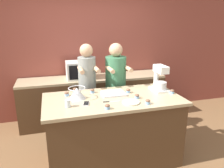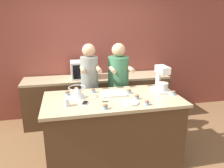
{
  "view_description": "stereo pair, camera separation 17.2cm",
  "coord_description": "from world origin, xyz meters",
  "px_view_note": "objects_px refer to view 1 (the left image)",
  "views": [
    {
      "loc": [
        -0.77,
        -2.65,
        1.98
      ],
      "look_at": [
        0.0,
        0.05,
        1.14
      ],
      "focal_mm": 35.0,
      "sensor_mm": 36.0,
      "label": 1
    },
    {
      "loc": [
        -0.6,
        -2.69,
        1.98
      ],
      "look_at": [
        0.0,
        0.05,
        1.14
      ],
      "focal_mm": 35.0,
      "sensor_mm": 36.0,
      "label": 2
    }
  ],
  "objects_px": {
    "microwave_oven": "(79,70)",
    "cupcake_2": "(92,91)",
    "person_left": "(88,90)",
    "cupcake_1": "(75,90)",
    "cupcake_5": "(107,107)",
    "cupcake_3": "(128,91)",
    "cupcake_7": "(172,91)",
    "cell_phone": "(86,104)",
    "drinking_glass": "(68,103)",
    "knife": "(110,102)",
    "cupcake_0": "(137,96)",
    "mixing_bowl": "(77,93)",
    "baking_tray": "(113,93)",
    "small_plate": "(131,102)",
    "cupcake_4": "(67,94)",
    "cupcake_6": "(148,102)",
    "person_right": "(116,89)",
    "stand_mixer": "(160,80)"
  },
  "relations": [
    {
      "from": "knife",
      "to": "cupcake_0",
      "type": "distance_m",
      "value": 0.38
    },
    {
      "from": "person_left",
      "to": "cupcake_1",
      "type": "bearing_deg",
      "value": -126.27
    },
    {
      "from": "mixing_bowl",
      "to": "cell_phone",
      "type": "height_order",
      "value": "mixing_bowl"
    },
    {
      "from": "cupcake_4",
      "to": "drinking_glass",
      "type": "bearing_deg",
      "value": -92.76
    },
    {
      "from": "cupcake_1",
      "to": "cupcake_2",
      "type": "xyz_separation_m",
      "value": [
        0.23,
        -0.11,
        0.0
      ]
    },
    {
      "from": "person_left",
      "to": "cupcake_6",
      "type": "relative_size",
      "value": 25.88
    },
    {
      "from": "person_left",
      "to": "cupcake_5",
      "type": "distance_m",
      "value": 1.07
    },
    {
      "from": "person_right",
      "to": "knife",
      "type": "bearing_deg",
      "value": -111.17
    },
    {
      "from": "cupcake_7",
      "to": "cupcake_3",
      "type": "bearing_deg",
      "value": 161.13
    },
    {
      "from": "cupcake_1",
      "to": "cupcake_5",
      "type": "relative_size",
      "value": 1.0
    },
    {
      "from": "knife",
      "to": "cupcake_4",
      "type": "relative_size",
      "value": 3.54
    },
    {
      "from": "cupcake_5",
      "to": "mixing_bowl",
      "type": "bearing_deg",
      "value": 123.46
    },
    {
      "from": "drinking_glass",
      "to": "cupcake_1",
      "type": "distance_m",
      "value": 0.57
    },
    {
      "from": "drinking_glass",
      "to": "knife",
      "type": "bearing_deg",
      "value": 2.46
    },
    {
      "from": "person_left",
      "to": "mixing_bowl",
      "type": "distance_m",
      "value": 0.68
    },
    {
      "from": "cell_phone",
      "to": "cupcake_3",
      "type": "distance_m",
      "value": 0.7
    },
    {
      "from": "knife",
      "to": "cupcake_0",
      "type": "bearing_deg",
      "value": 3.9
    },
    {
      "from": "person_right",
      "to": "baking_tray",
      "type": "xyz_separation_m",
      "value": [
        -0.21,
        -0.58,
        0.13
      ]
    },
    {
      "from": "mixing_bowl",
      "to": "cupcake_0",
      "type": "distance_m",
      "value": 0.8
    },
    {
      "from": "cupcake_3",
      "to": "cupcake_7",
      "type": "height_order",
      "value": "same"
    },
    {
      "from": "microwave_oven",
      "to": "cupcake_1",
      "type": "bearing_deg",
      "value": -100.81
    },
    {
      "from": "small_plate",
      "to": "cupcake_3",
      "type": "bearing_deg",
      "value": 75.03
    },
    {
      "from": "stand_mixer",
      "to": "drinking_glass",
      "type": "distance_m",
      "value": 1.39
    },
    {
      "from": "cell_phone",
      "to": "cupcake_0",
      "type": "height_order",
      "value": "cupcake_0"
    },
    {
      "from": "cupcake_3",
      "to": "cell_phone",
      "type": "bearing_deg",
      "value": -158.44
    },
    {
      "from": "cupcake_1",
      "to": "cupcake_5",
      "type": "bearing_deg",
      "value": -68.35
    },
    {
      "from": "cupcake_3",
      "to": "cupcake_5",
      "type": "relative_size",
      "value": 1.0
    },
    {
      "from": "person_left",
      "to": "cupcake_4",
      "type": "height_order",
      "value": "person_left"
    },
    {
      "from": "cupcake_7",
      "to": "cupcake_0",
      "type": "bearing_deg",
      "value": -175.38
    },
    {
      "from": "cell_phone",
      "to": "cupcake_5",
      "type": "bearing_deg",
      "value": -46.81
    },
    {
      "from": "person_right",
      "to": "drinking_glass",
      "type": "height_order",
      "value": "person_right"
    },
    {
      "from": "baking_tray",
      "to": "cupcake_3",
      "type": "relative_size",
      "value": 5.33
    },
    {
      "from": "small_plate",
      "to": "baking_tray",
      "type": "bearing_deg",
      "value": 108.14
    },
    {
      "from": "baking_tray",
      "to": "knife",
      "type": "distance_m",
      "value": 0.29
    },
    {
      "from": "stand_mixer",
      "to": "cupcake_3",
      "type": "relative_size",
      "value": 6.07
    },
    {
      "from": "knife",
      "to": "cupcake_6",
      "type": "bearing_deg",
      "value": -24.89
    },
    {
      "from": "microwave_oven",
      "to": "cupcake_2",
      "type": "distance_m",
      "value": 1.11
    },
    {
      "from": "baking_tray",
      "to": "cell_phone",
      "type": "xyz_separation_m",
      "value": [
        -0.43,
        -0.25,
        -0.01
      ]
    },
    {
      "from": "cupcake_1",
      "to": "cupcake_0",
      "type": "bearing_deg",
      "value": -33.09
    },
    {
      "from": "person_left",
      "to": "baking_tray",
      "type": "distance_m",
      "value": 0.65
    },
    {
      "from": "baking_tray",
      "to": "small_plate",
      "type": "bearing_deg",
      "value": -71.86
    },
    {
      "from": "cupcake_2",
      "to": "cupcake_5",
      "type": "bearing_deg",
      "value": -84.65
    },
    {
      "from": "drinking_glass",
      "to": "cupcake_2",
      "type": "bearing_deg",
      "value": 48.53
    },
    {
      "from": "mixing_bowl",
      "to": "knife",
      "type": "xyz_separation_m",
      "value": [
        0.39,
        -0.24,
        -0.08
      ]
    },
    {
      "from": "stand_mixer",
      "to": "microwave_oven",
      "type": "bearing_deg",
      "value": 128.75
    },
    {
      "from": "person_right",
      "to": "cupcake_7",
      "type": "height_order",
      "value": "person_right"
    },
    {
      "from": "small_plate",
      "to": "cupcake_0",
      "type": "xyz_separation_m",
      "value": [
        0.14,
        0.13,
        0.02
      ]
    },
    {
      "from": "person_left",
      "to": "drinking_glass",
      "type": "bearing_deg",
      "value": -113.97
    },
    {
      "from": "person_right",
      "to": "stand_mixer",
      "type": "height_order",
      "value": "person_right"
    },
    {
      "from": "small_plate",
      "to": "knife",
      "type": "relative_size",
      "value": 0.99
    }
  ]
}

